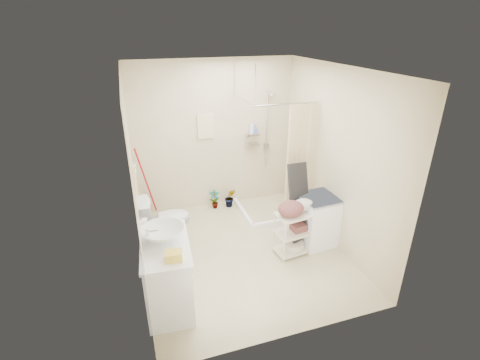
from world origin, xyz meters
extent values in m
plane|color=beige|center=(0.00, 0.00, 0.00)|extent=(3.20, 3.20, 0.00)
cube|color=silver|center=(0.00, 0.00, 2.60)|extent=(2.80, 3.20, 0.04)
cube|color=beige|center=(0.00, 1.60, 1.30)|extent=(2.80, 0.04, 2.60)
cube|color=beige|center=(0.00, -1.60, 1.30)|extent=(2.80, 0.04, 2.60)
cube|color=beige|center=(-1.40, 0.00, 1.30)|extent=(0.04, 3.20, 2.60)
cube|color=beige|center=(1.40, 0.00, 1.30)|extent=(0.04, 3.20, 2.60)
cube|color=white|center=(-1.16, -0.71, 0.42)|extent=(0.60, 0.99, 0.85)
imported|color=silver|center=(-1.16, -0.63, 0.93)|extent=(0.59, 0.59, 0.17)
cube|color=yellow|center=(-1.10, -1.02, 0.89)|extent=(0.19, 0.16, 0.10)
cube|color=#DED748|center=(-1.05, -0.98, 0.08)|extent=(0.35, 0.31, 0.16)
imported|color=silver|center=(-1.04, 0.63, 0.38)|extent=(0.75, 0.43, 0.77)
imported|color=brown|center=(-0.07, 1.43, 0.18)|extent=(0.19, 0.14, 0.35)
imported|color=brown|center=(0.21, 1.40, 0.18)|extent=(0.23, 0.20, 0.36)
cube|color=beige|center=(-0.15, 1.58, 1.50)|extent=(0.28, 0.03, 0.42)
imported|color=silver|center=(0.66, 1.52, 1.43)|extent=(0.10, 0.11, 0.22)
imported|color=#5067B1|center=(0.71, 1.50, 1.40)|extent=(0.08, 0.08, 0.16)
cube|color=white|center=(1.14, -0.09, 0.39)|extent=(0.56, 0.58, 0.77)
camera|label=1|loc=(-1.35, -4.04, 3.08)|focal=26.00mm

